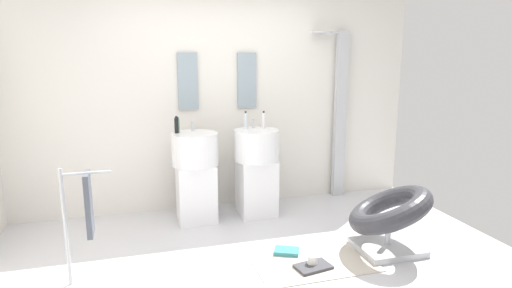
{
  "coord_description": "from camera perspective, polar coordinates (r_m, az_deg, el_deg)",
  "views": [
    {
      "loc": [
        -0.97,
        -3.27,
        1.79
      ],
      "look_at": [
        0.15,
        0.55,
        0.95
      ],
      "focal_mm": 30.24,
      "sensor_mm": 36.0,
      "label": 1
    }
  ],
  "objects": [
    {
      "name": "lounge_chair",
      "position": [
        4.16,
        17.24,
        -8.92
      ],
      "size": [
        1.08,
        1.08,
        0.65
      ],
      "color": "#B7BABF",
      "rests_on": "ground_plane"
    },
    {
      "name": "vanity_mirror_left",
      "position": [
        4.9,
        -9.0,
        8.18
      ],
      "size": [
        0.22,
        0.03,
        0.63
      ],
      "primitive_type": "cube",
      "color": "#8C9EA8"
    },
    {
      "name": "area_rug",
      "position": [
        3.96,
        7.37,
        -14.97
      ],
      "size": [
        1.04,
        0.72,
        0.01
      ],
      "primitive_type": "cube",
      "color": "beige",
      "rests_on": "ground_plane"
    },
    {
      "name": "soap_bottle_black",
      "position": [
        4.59,
        -10.48,
        2.45
      ],
      "size": [
        0.04,
        0.04,
        0.18
      ],
      "color": "black",
      "rests_on": "pedestal_sink_left"
    },
    {
      "name": "soap_bottle_white",
      "position": [
        4.8,
        1.01,
        3.16
      ],
      "size": [
        0.04,
        0.04,
        0.2
      ],
      "color": "white",
      "rests_on": "pedestal_sink_right"
    },
    {
      "name": "magazine_charcoal",
      "position": [
        3.82,
        7.56,
        -15.79
      ],
      "size": [
        0.32,
        0.24,
        0.03
      ],
      "primitive_type": "cube",
      "rotation": [
        0.0,
        0.0,
        0.17
      ],
      "color": "#38383D",
      "rests_on": "area_rug"
    },
    {
      "name": "shower_column",
      "position": [
        5.45,
        10.93,
        4.21
      ],
      "size": [
        0.49,
        0.24,
        2.05
      ],
      "color": "#B7BABF",
      "rests_on": "ground_plane"
    },
    {
      "name": "pedestal_sink_right",
      "position": [
        4.81,
        0.08,
        -3.24
      ],
      "size": [
        0.49,
        0.49,
        1.07
      ],
      "color": "white",
      "rests_on": "ground_plane"
    },
    {
      "name": "coffee_mug",
      "position": [
        3.83,
        7.47,
        -15.07
      ],
      "size": [
        0.08,
        0.08,
        0.1
      ],
      "primitive_type": "cylinder",
      "color": "white",
      "rests_on": "area_rug"
    },
    {
      "name": "towel_rack",
      "position": [
        3.61,
        -21.68,
        -7.77
      ],
      "size": [
        0.37,
        0.22,
        0.95
      ],
      "color": "#B7BABF",
      "rests_on": "ground_plane"
    },
    {
      "name": "magazine_teal",
      "position": [
        4.05,
        4.08,
        -13.95
      ],
      "size": [
        0.27,
        0.24,
        0.04
      ],
      "primitive_type": "cube",
      "rotation": [
        0.0,
        0.0,
        -0.44
      ],
      "color": "teal",
      "rests_on": "area_rug"
    },
    {
      "name": "soap_bottle_clear",
      "position": [
        4.76,
        -1.38,
        3.1
      ],
      "size": [
        0.04,
        0.04,
        0.2
      ],
      "color": "silver",
      "rests_on": "pedestal_sink_right"
    },
    {
      "name": "ground_plane",
      "position": [
        3.87,
        0.16,
        -16.02
      ],
      "size": [
        4.8,
        3.6,
        0.04
      ],
      "primitive_type": "cube",
      "color": "silver"
    },
    {
      "name": "pedestal_sink_left",
      "position": [
        4.67,
        -7.99,
        -3.82
      ],
      "size": [
        0.49,
        0.49,
        1.07
      ],
      "color": "white",
      "rests_on": "ground_plane"
    },
    {
      "name": "vanity_mirror_right",
      "position": [
        5.04,
        -1.21,
        8.42
      ],
      "size": [
        0.22,
        0.03,
        0.63
      ],
      "primitive_type": "cube",
      "color": "#8C9EA8"
    },
    {
      "name": "soap_bottle_green",
      "position": [
        4.63,
        -10.31,
        2.45
      ],
      "size": [
        0.04,
        0.04,
        0.17
      ],
      "color": "#59996B",
      "rests_on": "pedestal_sink_left"
    },
    {
      "name": "rear_partition",
      "position": [
        5.04,
        -5.18,
        6.29
      ],
      "size": [
        4.8,
        0.1,
        2.6
      ],
      "primitive_type": "cube",
      "color": "silver",
      "rests_on": "ground_plane"
    }
  ]
}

